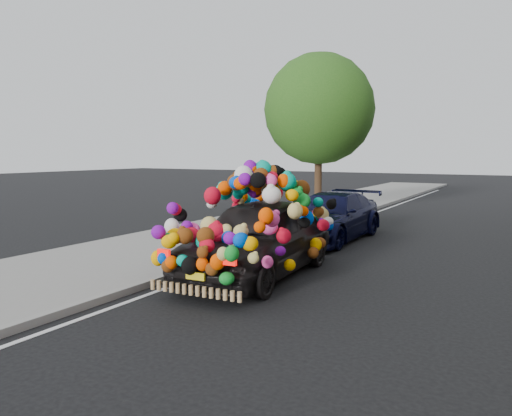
{
  "coord_description": "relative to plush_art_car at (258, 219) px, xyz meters",
  "views": [
    {
      "loc": [
        3.65,
        -8.33,
        2.39
      ],
      "look_at": [
        -1.28,
        0.28,
        1.28
      ],
      "focal_mm": 35.0,
      "sensor_mm": 36.0,
      "label": 1
    }
  ],
  "objects": [
    {
      "name": "ground",
      "position": [
        1.07,
        -0.01,
        -1.1
      ],
      "size": [
        100.0,
        100.0,
        0.0
      ],
      "primitive_type": "plane",
      "color": "black",
      "rests_on": "ground"
    },
    {
      "name": "sidewalk",
      "position": [
        -3.23,
        -0.01,
        -1.04
      ],
      "size": [
        4.0,
        60.0,
        0.12
      ],
      "primitive_type": "cube",
      "color": "gray",
      "rests_on": "ground"
    },
    {
      "name": "kerb",
      "position": [
        -1.28,
        -0.01,
        -1.04
      ],
      "size": [
        0.15,
        60.0,
        0.13
      ],
      "primitive_type": "cube",
      "color": "gray",
      "rests_on": "ground"
    },
    {
      "name": "tree_near_sidewalk",
      "position": [
        -2.73,
        9.49,
        2.92
      ],
      "size": [
        4.2,
        4.2,
        6.13
      ],
      "color": "#332114",
      "rests_on": "ground"
    },
    {
      "name": "plush_art_car",
      "position": [
        0.0,
        0.0,
        0.0
      ],
      "size": [
        2.42,
        4.74,
        2.15
      ],
      "rotation": [
        0.0,
        0.0,
        0.06
      ],
      "color": "black",
      "rests_on": "ground"
    },
    {
      "name": "navy_sedan",
      "position": [
        -0.26,
        4.49,
        -0.46
      ],
      "size": [
        1.89,
        4.47,
        1.29
      ],
      "primitive_type": "imported",
      "rotation": [
        0.0,
        0.0,
        -0.02
      ],
      "color": "black",
      "rests_on": "ground"
    }
  ]
}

